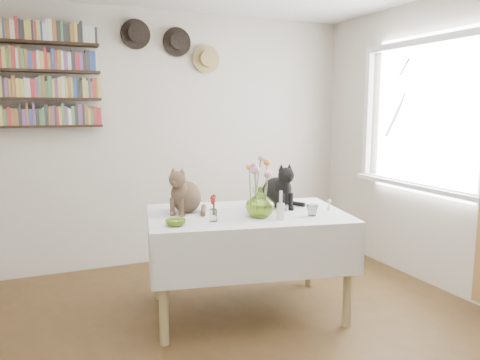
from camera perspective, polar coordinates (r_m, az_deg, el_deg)
name	(u,v)px	position (r m, az deg, el deg)	size (l,w,h in m)	color
room	(261,163)	(2.65, 2.58, 2.10)	(4.08, 4.58, 2.58)	brown
window	(422,127)	(4.44, 21.34, 6.05)	(0.12, 1.52, 1.32)	white
dining_table	(247,238)	(3.56, 0.85, -7.03)	(1.62, 1.21, 0.78)	white
tabby_cat	(186,188)	(3.53, -6.60, -1.02)	(0.24, 0.31, 0.36)	brown
black_cat	(277,184)	(3.69, 4.50, -0.54)	(0.24, 0.31, 0.37)	black
flower_vase	(260,202)	(3.36, 2.46, -2.72)	(0.21, 0.21, 0.22)	#B1D450
green_bowl	(176,223)	(3.15, -7.84, -5.18)	(0.14, 0.14, 0.04)	#B1D450
drinking_glass	(312,210)	(3.45, 8.79, -3.66)	(0.09, 0.09, 0.08)	white
candlestick	(281,210)	(3.30, 4.98, -3.66)	(0.06, 0.06, 0.20)	white
berry_jar	(213,208)	(3.24, -3.28, -3.41)	(0.05, 0.05, 0.21)	white
porcelain_figurine	(329,206)	(3.65, 10.84, -3.08)	(0.05, 0.05, 0.09)	white
flower_bouquet	(259,170)	(3.33, 2.35, 1.25)	(0.17, 0.12, 0.39)	#4C7233
bookshelf_unit	(40,75)	(4.53, -23.15, 11.64)	(1.00, 0.16, 0.91)	black
wall_hats	(174,45)	(4.76, -8.03, 15.98)	(0.98, 0.09, 0.48)	black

